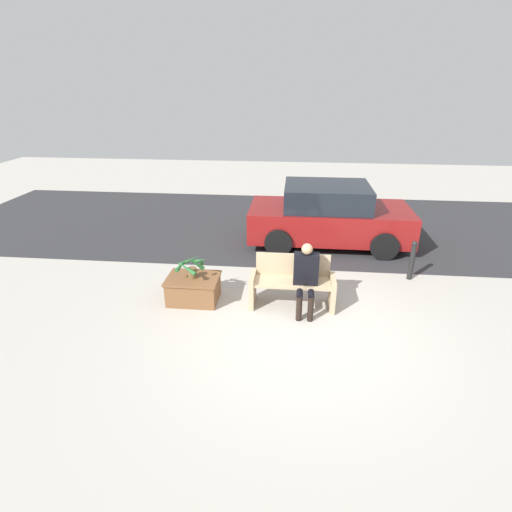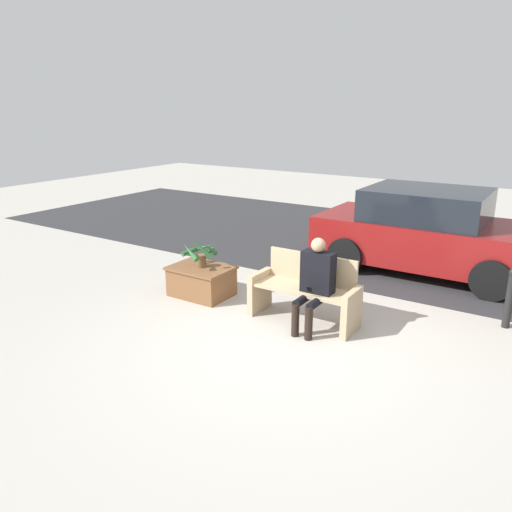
{
  "view_description": "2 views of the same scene",
  "coord_description": "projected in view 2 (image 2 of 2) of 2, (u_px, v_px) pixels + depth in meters",
  "views": [
    {
      "loc": [
        -0.2,
        -5.63,
        3.76
      ],
      "look_at": [
        -0.85,
        0.92,
        0.88
      ],
      "focal_mm": 28.0,
      "sensor_mm": 36.0,
      "label": 1
    },
    {
      "loc": [
        2.76,
        -5.02,
        2.9
      ],
      "look_at": [
        -1.14,
        1.01,
        0.73
      ],
      "focal_mm": 35.0,
      "sensor_mm": 36.0,
      "label": 2
    }
  ],
  "objects": [
    {
      "name": "bollard_post",
      "position": [
        510.0,
        297.0,
        6.68
      ],
      "size": [
        0.11,
        0.11,
        0.84
      ],
      "color": "black",
      "rests_on": "ground_plane"
    },
    {
      "name": "ground_plane",
      "position": [
        288.0,
        344.0,
        6.32
      ],
      "size": [
        30.0,
        30.0,
        0.0
      ],
      "primitive_type": "plane",
      "color": "#ADA89E"
    },
    {
      "name": "bench",
      "position": [
        305.0,
        291.0,
        6.91
      ],
      "size": [
        1.52,
        0.54,
        0.93
      ],
      "color": "tan",
      "rests_on": "ground_plane"
    },
    {
      "name": "planter_box",
      "position": [
        202.0,
        280.0,
        7.88
      ],
      "size": [
        0.95,
        0.72,
        0.48
      ],
      "color": "brown",
      "rests_on": "ground_plane"
    },
    {
      "name": "person_seated",
      "position": [
        315.0,
        279.0,
        6.58
      ],
      "size": [
        0.43,
        0.59,
        1.25
      ],
      "color": "black",
      "rests_on": "ground_plane"
    },
    {
      "name": "parked_car",
      "position": [
        428.0,
        232.0,
        8.91
      ],
      "size": [
        3.9,
        1.98,
        1.5
      ],
      "color": "maroon",
      "rests_on": "ground_plane"
    },
    {
      "name": "road_surface",
      "position": [
        410.0,
        248.0,
        10.56
      ],
      "size": [
        20.0,
        6.0,
        0.01
      ],
      "primitive_type": "cube",
      "color": "#2D2D30",
      "rests_on": "ground_plane"
    },
    {
      "name": "potted_plant",
      "position": [
        201.0,
        252.0,
        7.76
      ],
      "size": [
        0.6,
        0.59,
        0.52
      ],
      "color": "brown",
      "rests_on": "planter_box"
    }
  ]
}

